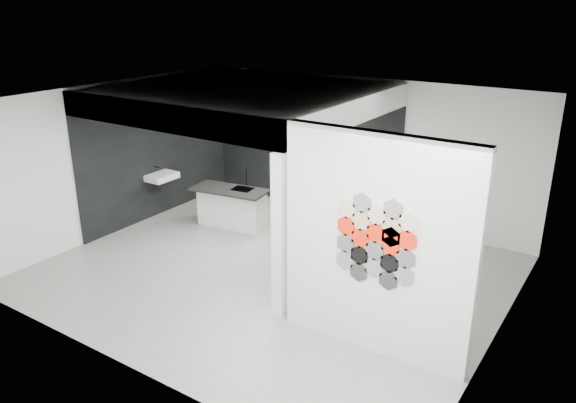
{
  "coord_description": "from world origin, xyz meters",
  "views": [
    {
      "loc": [
        4.73,
        -6.68,
        4.21
      ],
      "look_at": [
        0.1,
        0.3,
        1.15
      ],
      "focal_mm": 35.0,
      "sensor_mm": 36.0,
      "label": 1
    }
  ],
  "objects_px": {
    "partition_panel": "(376,247)",
    "glass_bowl": "(363,153)",
    "kitchen_island": "(232,207)",
    "stockpot": "(264,136)",
    "utensil_cup": "(273,139)",
    "kettle": "(355,151)",
    "bottle_dark": "(294,141)",
    "glass_vase": "(364,152)",
    "wall_basin": "(162,177)"
  },
  "relations": [
    {
      "from": "stockpot",
      "to": "bottle_dark",
      "type": "distance_m",
      "value": 0.77
    },
    {
      "from": "glass_bowl",
      "to": "glass_vase",
      "type": "xyz_separation_m",
      "value": [
        0.0,
        0.0,
        0.02
      ]
    },
    {
      "from": "kettle",
      "to": "glass_vase",
      "type": "xyz_separation_m",
      "value": [
        0.18,
        0.0,
        -0.01
      ]
    },
    {
      "from": "partition_panel",
      "to": "wall_basin",
      "type": "bearing_deg",
      "value": 161.77
    },
    {
      "from": "partition_panel",
      "to": "glass_bowl",
      "type": "relative_size",
      "value": 20.72
    },
    {
      "from": "kitchen_island",
      "to": "stockpot",
      "type": "distance_m",
      "value": 2.01
    },
    {
      "from": "partition_panel",
      "to": "glass_vase",
      "type": "distance_m",
      "value": 4.39
    },
    {
      "from": "stockpot",
      "to": "glass_vase",
      "type": "height_order",
      "value": "stockpot"
    },
    {
      "from": "stockpot",
      "to": "utensil_cup",
      "type": "height_order",
      "value": "stockpot"
    },
    {
      "from": "partition_panel",
      "to": "wall_basin",
      "type": "xyz_separation_m",
      "value": [
        -5.46,
        1.8,
        -0.55
      ]
    },
    {
      "from": "glass_vase",
      "to": "glass_bowl",
      "type": "bearing_deg",
      "value": 0.0
    },
    {
      "from": "partition_panel",
      "to": "utensil_cup",
      "type": "height_order",
      "value": "partition_panel"
    },
    {
      "from": "partition_panel",
      "to": "stockpot",
      "type": "distance_m",
      "value": 5.9
    },
    {
      "from": "kettle",
      "to": "stockpot",
      "type": "bearing_deg",
      "value": -157.09
    },
    {
      "from": "partition_panel",
      "to": "bottle_dark",
      "type": "height_order",
      "value": "partition_panel"
    },
    {
      "from": "kitchen_island",
      "to": "kettle",
      "type": "height_order",
      "value": "kettle"
    },
    {
      "from": "wall_basin",
      "to": "stockpot",
      "type": "relative_size",
      "value": 3.03
    },
    {
      "from": "partition_panel",
      "to": "glass_bowl",
      "type": "xyz_separation_m",
      "value": [
        -2.08,
        3.87,
        -0.03
      ]
    },
    {
      "from": "glass_vase",
      "to": "bottle_dark",
      "type": "height_order",
      "value": "bottle_dark"
    },
    {
      "from": "kettle",
      "to": "utensil_cup",
      "type": "relative_size",
      "value": 2.17
    },
    {
      "from": "glass_bowl",
      "to": "utensil_cup",
      "type": "bearing_deg",
      "value": 180.0
    },
    {
      "from": "kettle",
      "to": "utensil_cup",
      "type": "bearing_deg",
      "value": -157.09
    },
    {
      "from": "kettle",
      "to": "glass_bowl",
      "type": "relative_size",
      "value": 1.37
    },
    {
      "from": "wall_basin",
      "to": "stockpot",
      "type": "bearing_deg",
      "value": 63.87
    },
    {
      "from": "glass_bowl",
      "to": "utensil_cup",
      "type": "xyz_separation_m",
      "value": [
        -2.13,
        0.0,
        -0.01
      ]
    },
    {
      "from": "partition_panel",
      "to": "glass_bowl",
      "type": "bearing_deg",
      "value": 118.23
    },
    {
      "from": "glass_vase",
      "to": "utensil_cup",
      "type": "relative_size",
      "value": 1.69
    },
    {
      "from": "partition_panel",
      "to": "utensil_cup",
      "type": "distance_m",
      "value": 5.71
    },
    {
      "from": "bottle_dark",
      "to": "stockpot",
      "type": "bearing_deg",
      "value": 180.0
    },
    {
      "from": "kettle",
      "to": "utensil_cup",
      "type": "height_order",
      "value": "kettle"
    },
    {
      "from": "partition_panel",
      "to": "wall_basin",
      "type": "relative_size",
      "value": 4.67
    },
    {
      "from": "kettle",
      "to": "partition_panel",
      "type": "bearing_deg",
      "value": -36.87
    },
    {
      "from": "partition_panel",
      "to": "kettle",
      "type": "distance_m",
      "value": 4.47
    },
    {
      "from": "kitchen_island",
      "to": "glass_bowl",
      "type": "height_order",
      "value": "glass_bowl"
    },
    {
      "from": "kitchen_island",
      "to": "bottle_dark",
      "type": "distance_m",
      "value": 1.99
    },
    {
      "from": "partition_panel",
      "to": "kettle",
      "type": "bearing_deg",
      "value": 120.22
    },
    {
      "from": "glass_vase",
      "to": "utensil_cup",
      "type": "distance_m",
      "value": 2.13
    },
    {
      "from": "stockpot",
      "to": "bottle_dark",
      "type": "relative_size",
      "value": 1.29
    },
    {
      "from": "glass_vase",
      "to": "bottle_dark",
      "type": "relative_size",
      "value": 0.94
    },
    {
      "from": "wall_basin",
      "to": "glass_bowl",
      "type": "distance_m",
      "value": 4.0
    },
    {
      "from": "kitchen_island",
      "to": "stockpot",
      "type": "xyz_separation_m",
      "value": [
        -0.44,
        1.69,
        1.0
      ]
    },
    {
      "from": "partition_panel",
      "to": "glass_vase",
      "type": "bearing_deg",
      "value": 118.23
    },
    {
      "from": "wall_basin",
      "to": "kettle",
      "type": "height_order",
      "value": "kettle"
    },
    {
      "from": "stockpot",
      "to": "utensil_cup",
      "type": "xyz_separation_m",
      "value": [
        0.24,
        0.0,
        -0.04
      ]
    },
    {
      "from": "kettle",
      "to": "bottle_dark",
      "type": "relative_size",
      "value": 1.21
    },
    {
      "from": "stockpot",
      "to": "glass_bowl",
      "type": "bearing_deg",
      "value": 0.0
    },
    {
      "from": "wall_basin",
      "to": "kettle",
      "type": "distance_m",
      "value": 3.86
    },
    {
      "from": "stockpot",
      "to": "kettle",
      "type": "relative_size",
      "value": 1.07
    },
    {
      "from": "kettle",
      "to": "glass_bowl",
      "type": "bearing_deg",
      "value": 22.91
    },
    {
      "from": "wall_basin",
      "to": "glass_bowl",
      "type": "relative_size",
      "value": 4.44
    }
  ]
}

